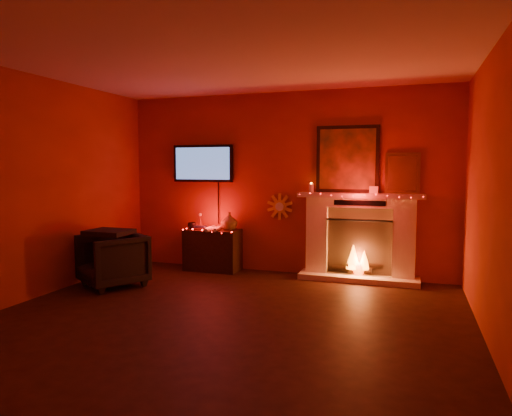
{
  "coord_description": "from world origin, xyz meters",
  "views": [
    {
      "loc": [
        1.8,
        -4.11,
        1.6
      ],
      "look_at": [
        -0.16,
        1.7,
        1.04
      ],
      "focal_mm": 32.0,
      "sensor_mm": 36.0,
      "label": 1
    }
  ],
  "objects_px": {
    "console_table": "(213,247)",
    "armchair": "(112,260)",
    "tv": "(203,164)",
    "sunburst_clock": "(280,207)",
    "fireplace": "(359,229)"
  },
  "relations": [
    {
      "from": "tv",
      "to": "console_table",
      "type": "bearing_deg",
      "value": -37.3
    },
    {
      "from": "fireplace",
      "to": "console_table",
      "type": "distance_m",
      "value": 2.22
    },
    {
      "from": "fireplace",
      "to": "armchair",
      "type": "height_order",
      "value": "fireplace"
    },
    {
      "from": "fireplace",
      "to": "armchair",
      "type": "relative_size",
      "value": 2.8
    },
    {
      "from": "armchair",
      "to": "console_table",
      "type": "bearing_deg",
      "value": 86.55
    },
    {
      "from": "console_table",
      "to": "fireplace",
      "type": "bearing_deg",
      "value": 3.35
    },
    {
      "from": "fireplace",
      "to": "tv",
      "type": "xyz_separation_m",
      "value": [
        -2.44,
        0.06,
        0.92
      ]
    },
    {
      "from": "tv",
      "to": "sunburst_clock",
      "type": "relative_size",
      "value": 3.1
    },
    {
      "from": "sunburst_clock",
      "to": "console_table",
      "type": "relative_size",
      "value": 0.44
    },
    {
      "from": "sunburst_clock",
      "to": "console_table",
      "type": "distance_m",
      "value": 1.2
    },
    {
      "from": "sunburst_clock",
      "to": "console_table",
      "type": "height_order",
      "value": "sunburst_clock"
    },
    {
      "from": "tv",
      "to": "armchair",
      "type": "xyz_separation_m",
      "value": [
        -0.65,
        -1.48,
        -1.29
      ]
    },
    {
      "from": "console_table",
      "to": "armchair",
      "type": "xyz_separation_m",
      "value": [
        -0.9,
        -1.29,
        -0.01
      ]
    },
    {
      "from": "console_table",
      "to": "armchair",
      "type": "relative_size",
      "value": 1.16
    },
    {
      "from": "fireplace",
      "to": "console_table",
      "type": "relative_size",
      "value": 2.41
    }
  ]
}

